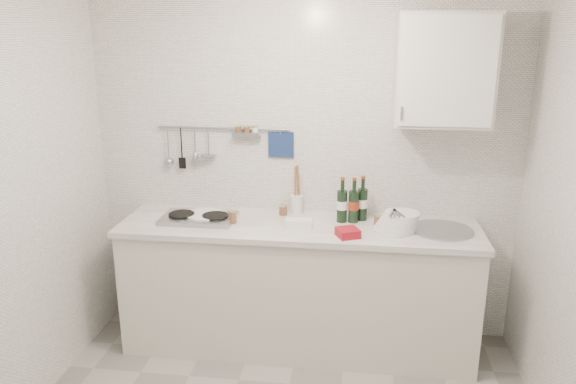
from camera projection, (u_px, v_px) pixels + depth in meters
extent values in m
cube|color=silver|center=(304.00, 167.00, 4.00)|extent=(3.00, 0.02, 2.50)
cube|color=beige|center=(298.00, 289.00, 3.94)|extent=(2.40, 0.60, 0.88)
cube|color=white|center=(299.00, 227.00, 3.81)|extent=(2.44, 0.64, 0.04)
cube|color=black|center=(298.00, 336.00, 4.07)|extent=(2.34, 0.52, 0.10)
cube|color=#93969B|center=(198.00, 218.00, 3.89)|extent=(0.50, 0.32, 0.03)
cylinder|color=black|center=(182.00, 214.00, 3.90)|extent=(0.18, 0.18, 0.01)
cylinder|color=black|center=(215.00, 216.00, 3.87)|extent=(0.18, 0.18, 0.01)
cylinder|color=#93969B|center=(442.00, 230.00, 3.68)|extent=(0.40, 0.40, 0.02)
cylinder|color=#93969B|center=(441.00, 238.00, 3.70)|extent=(0.34, 0.34, 0.10)
cylinder|color=#93969B|center=(223.00, 128.00, 3.96)|extent=(0.95, 0.02, 0.02)
cube|color=navy|center=(281.00, 145.00, 3.96)|extent=(0.18, 0.02, 0.18)
cube|color=beige|center=(444.00, 70.00, 3.52)|extent=(0.60, 0.35, 0.70)
cube|color=white|center=(448.00, 72.00, 3.35)|extent=(0.56, 0.01, 0.66)
cylinder|color=#93969B|center=(402.00, 113.00, 3.44)|extent=(0.01, 0.01, 0.08)
cylinder|color=#45549C|center=(203.00, 218.00, 3.91)|extent=(0.28, 0.28, 0.01)
cylinder|color=#45549C|center=(204.00, 216.00, 3.91)|extent=(0.28, 0.28, 0.01)
cylinder|color=#45549C|center=(205.00, 214.00, 3.91)|extent=(0.27, 0.27, 0.01)
cylinder|color=white|center=(395.00, 229.00, 3.70)|extent=(0.28, 0.28, 0.01)
cylinder|color=white|center=(396.00, 227.00, 3.70)|extent=(0.27, 0.27, 0.01)
cylinder|color=white|center=(397.00, 225.00, 3.70)|extent=(0.26, 0.26, 0.01)
cylinder|color=white|center=(397.00, 223.00, 3.70)|extent=(0.26, 0.26, 0.01)
cylinder|color=white|center=(398.00, 221.00, 3.70)|extent=(0.25, 0.25, 0.01)
cylinder|color=white|center=(399.00, 219.00, 3.70)|extent=(0.25, 0.25, 0.01)
cylinder|color=white|center=(400.00, 217.00, 3.70)|extent=(0.24, 0.24, 0.01)
cylinder|color=white|center=(401.00, 215.00, 3.70)|extent=(0.23, 0.23, 0.01)
cylinder|color=white|center=(402.00, 213.00, 3.70)|extent=(0.23, 0.23, 0.01)
cube|color=white|center=(299.00, 223.00, 3.76)|extent=(0.18, 0.09, 0.05)
cube|color=#A81220|center=(348.00, 233.00, 3.58)|extent=(0.17, 0.17, 0.05)
cylinder|color=white|center=(297.00, 204.00, 4.03)|extent=(0.09, 0.09, 0.13)
cylinder|color=#8E5D39|center=(298.00, 182.00, 3.98)|extent=(0.03, 0.06, 0.26)
cylinder|color=#8E5D39|center=(295.00, 183.00, 4.00)|extent=(0.02, 0.05, 0.24)
cylinder|color=brown|center=(283.00, 210.00, 3.99)|extent=(0.06, 0.06, 0.07)
cylinder|color=tan|center=(283.00, 205.00, 3.98)|extent=(0.06, 0.06, 0.01)
cylinder|color=brown|center=(361.00, 211.00, 3.98)|extent=(0.06, 0.06, 0.06)
cylinder|color=tan|center=(362.00, 206.00, 3.97)|extent=(0.06, 0.06, 0.01)
cylinder|color=brown|center=(378.00, 220.00, 3.78)|extent=(0.06, 0.06, 0.07)
cylinder|color=tan|center=(378.00, 215.00, 3.77)|extent=(0.06, 0.06, 0.01)
cylinder|color=brown|center=(233.00, 217.00, 3.82)|extent=(0.05, 0.05, 0.08)
cylinder|color=tan|center=(233.00, 211.00, 3.81)|extent=(0.06, 0.06, 0.01)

